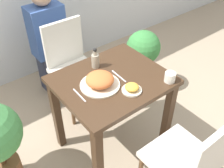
{
  "coord_description": "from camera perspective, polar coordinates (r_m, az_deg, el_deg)",
  "views": [
    {
      "loc": [
        -0.94,
        -1.19,
        1.94
      ],
      "look_at": [
        0.0,
        0.0,
        0.71
      ],
      "focal_mm": 42.0,
      "sensor_mm": 36.0,
      "label": 1
    }
  ],
  "objects": [
    {
      "name": "food_plate",
      "position": [
        1.83,
        -2.66,
        0.73
      ],
      "size": [
        0.29,
        0.29,
        0.1
      ],
      "color": "beige",
      "rests_on": "dining_table"
    },
    {
      "name": "dining_table",
      "position": [
        2.02,
        -0.0,
        -2.17
      ],
      "size": [
        0.81,
        0.68,
        0.76
      ],
      "color": "#3D2819",
      "rests_on": "ground_plane"
    },
    {
      "name": "chair_far",
      "position": [
        2.56,
        -8.86,
        4.58
      ],
      "size": [
        0.42,
        0.42,
        0.9
      ],
      "color": "silver",
      "rests_on": "ground_plane"
    },
    {
      "name": "potted_plant_right",
      "position": [
        2.79,
        6.7,
        6.29
      ],
      "size": [
        0.35,
        0.35,
        0.71
      ],
      "color": "brown",
      "rests_on": "ground_plane"
    },
    {
      "name": "side_plate",
      "position": [
        1.81,
        4.35,
        -0.93
      ],
      "size": [
        0.14,
        0.14,
        0.05
      ],
      "color": "beige",
      "rests_on": "dining_table"
    },
    {
      "name": "ground_plane",
      "position": [
        2.46,
        -0.0,
        -12.93
      ],
      "size": [
        16.0,
        16.0,
        0.0
      ],
      "primitive_type": "plane",
      "color": "tan"
    },
    {
      "name": "chair_near",
      "position": [
        1.81,
        16.98,
        -15.54
      ],
      "size": [
        0.42,
        0.42,
        0.9
      ],
      "rotation": [
        0.0,
        0.0,
        3.14
      ],
      "color": "silver",
      "rests_on": "ground_plane"
    },
    {
      "name": "spoon_utensil",
      "position": [
        1.94,
        1.51,
        1.72
      ],
      "size": [
        0.02,
        0.17,
        0.0
      ],
      "rotation": [
        0.0,
        0.0,
        1.53
      ],
      "color": "silver",
      "rests_on": "dining_table"
    },
    {
      "name": "person_figure",
      "position": [
        2.8,
        -13.53,
        8.88
      ],
      "size": [
        0.34,
        0.22,
        1.17
      ],
      "color": "#2D3347",
      "rests_on": "ground_plane"
    },
    {
      "name": "drink_cup",
      "position": [
        1.92,
        12.5,
        1.47
      ],
      "size": [
        0.08,
        0.08,
        0.07
      ],
      "color": "silver",
      "rests_on": "dining_table"
    },
    {
      "name": "fork_utensil",
      "position": [
        1.79,
        -7.11,
        -2.44
      ],
      "size": [
        0.01,
        0.16,
        0.0
      ],
      "rotation": [
        0.0,
        0.0,
        1.54
      ],
      "color": "silver",
      "rests_on": "dining_table"
    },
    {
      "name": "sauce_bottle",
      "position": [
        2.01,
        -3.65,
        5.26
      ],
      "size": [
        0.06,
        0.06,
        0.17
      ],
      "color": "gray",
      "rests_on": "dining_table"
    }
  ]
}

